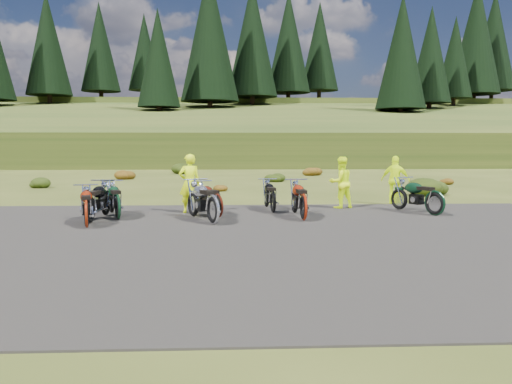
{
  "coord_description": "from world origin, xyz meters",
  "views": [
    {
      "loc": [
        0.31,
        -13.01,
        2.15
      ],
      "look_at": [
        0.92,
        1.05,
        0.76
      ],
      "focal_mm": 35.0,
      "sensor_mm": 36.0,
      "label": 1
    }
  ],
  "objects_px": {
    "motorcycle_7": "(434,217)",
    "person_middle": "(190,184)",
    "motorcycle_0": "(90,225)",
    "motorcycle_3": "(213,225)"
  },
  "relations": [
    {
      "from": "person_middle",
      "to": "motorcycle_0",
      "type": "bearing_deg",
      "value": 25.74
    },
    {
      "from": "motorcycle_7",
      "to": "person_middle",
      "type": "xyz_separation_m",
      "value": [
        -7.22,
        0.93,
        0.89
      ]
    },
    {
      "from": "motorcycle_0",
      "to": "motorcycle_3",
      "type": "bearing_deg",
      "value": -92.12
    },
    {
      "from": "motorcycle_7",
      "to": "person_middle",
      "type": "bearing_deg",
      "value": 54.78
    },
    {
      "from": "motorcycle_3",
      "to": "motorcycle_7",
      "type": "xyz_separation_m",
      "value": [
        6.42,
        1.3,
        0.0
      ]
    },
    {
      "from": "motorcycle_0",
      "to": "person_middle",
      "type": "xyz_separation_m",
      "value": [
        2.44,
        1.98,
        0.89
      ]
    },
    {
      "from": "motorcycle_3",
      "to": "motorcycle_7",
      "type": "height_order",
      "value": "motorcycle_3"
    },
    {
      "from": "motorcycle_0",
      "to": "motorcycle_7",
      "type": "bearing_deg",
      "value": -81.44
    },
    {
      "from": "motorcycle_3",
      "to": "person_middle",
      "type": "xyz_separation_m",
      "value": [
        -0.8,
        2.24,
        0.89
      ]
    },
    {
      "from": "person_middle",
      "to": "motorcycle_3",
      "type": "bearing_deg",
      "value": 96.38
    }
  ]
}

